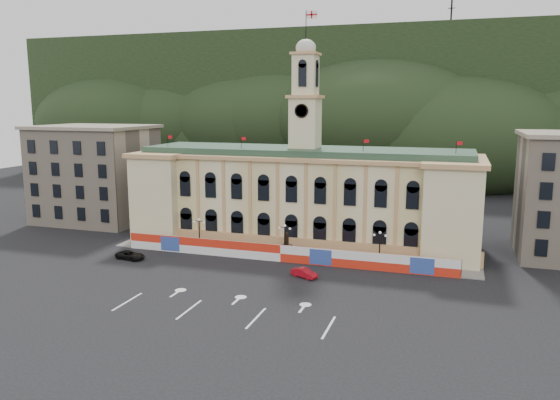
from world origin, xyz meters
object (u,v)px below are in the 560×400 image
(lamp_center, at_px, (285,238))
(statue, at_px, (287,249))
(red_sedan, at_px, (304,273))
(black_suv, at_px, (130,255))

(lamp_center, bearing_deg, statue, 90.00)
(statue, relative_size, lamp_center, 0.72)
(statue, distance_m, lamp_center, 2.14)
(lamp_center, height_order, red_sedan, lamp_center)
(lamp_center, distance_m, black_suv, 23.02)
(lamp_center, relative_size, red_sedan, 1.29)
(lamp_center, bearing_deg, red_sedan, -56.72)
(lamp_center, relative_size, black_suv, 1.08)
(statue, xyz_separation_m, black_suv, (-21.58, -8.64, -0.56))
(red_sedan, bearing_deg, lamp_center, 57.29)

